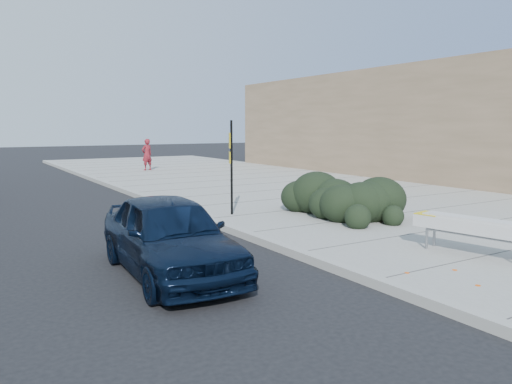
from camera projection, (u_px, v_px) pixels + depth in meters
ground at (303, 259)px, 9.46m from camera, size 120.00×120.00×0.00m
sidewalk_near at (347, 200)px, 16.58m from camera, size 11.20×50.00×0.15m
curb_near at (193, 215)px, 13.67m from camera, size 0.22×50.00×0.17m
bench at (475, 227)px, 9.08m from camera, size 0.88×2.31×0.68m
bike_rack at (359, 197)px, 13.02m from camera, size 0.13×0.58×0.85m
sign_post at (231, 161)px, 13.25m from camera, size 0.15×0.27×2.52m
hedge at (341, 190)px, 13.25m from camera, size 2.17×3.72×1.33m
sedan_navy at (170, 235)px, 8.43m from camera, size 1.82×4.08×1.36m
pedestrian at (147, 155)px, 26.89m from camera, size 0.71×0.56×1.69m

